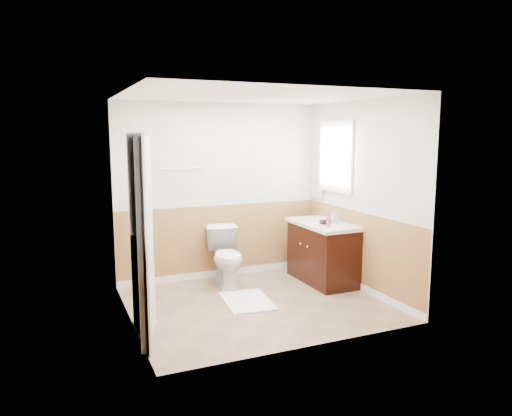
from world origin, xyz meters
name	(u,v)px	position (x,y,z in m)	size (l,w,h in m)	color
floor	(257,304)	(0.00, 0.00, 0.00)	(3.00, 3.00, 0.00)	#8C7051
ceiling	(257,96)	(0.00, 0.00, 2.50)	(3.00, 3.00, 0.00)	white
wall_back	(221,191)	(0.00, 1.30, 1.25)	(3.00, 3.00, 0.00)	silver
wall_front	(311,221)	(0.00, -1.30, 1.25)	(3.00, 3.00, 0.00)	silver
wall_left	(128,211)	(-1.50, 0.00, 1.25)	(3.00, 3.00, 0.00)	silver
wall_right	(361,197)	(1.50, 0.00, 1.25)	(3.00, 3.00, 0.00)	silver
wainscot_back	(221,242)	(0.00, 1.29, 0.50)	(3.00, 3.00, 0.00)	#9F723F
wainscot_front	(309,297)	(0.00, -1.29, 0.50)	(3.00, 3.00, 0.00)	#9F723F
wainscot_left	(132,279)	(-1.49, 0.00, 0.50)	(2.60, 2.60, 0.00)	#9F723F
wainscot_right	(359,252)	(1.49, 0.00, 0.50)	(2.60, 2.60, 0.00)	#9F723F
toilet	(227,257)	(-0.08, 0.84, 0.40)	(0.45, 0.78, 0.80)	white
bath_mat	(247,301)	(-0.08, 0.11, 0.01)	(0.55, 0.80, 0.02)	white
vanity_cabinet	(323,254)	(1.21, 0.47, 0.40)	(0.55, 1.10, 0.80)	black
vanity_knob_left	(308,247)	(0.91, 0.37, 0.55)	(0.03, 0.03, 0.03)	silver
vanity_knob_right	(301,244)	(0.91, 0.57, 0.55)	(0.03, 0.03, 0.03)	silver
countertop	(323,224)	(1.20, 0.47, 0.83)	(0.60, 1.15, 0.05)	silver
sink_basin	(318,220)	(1.21, 0.62, 0.86)	(0.36, 0.36, 0.02)	white
faucet	(329,215)	(1.39, 0.62, 0.92)	(0.02, 0.02, 0.14)	silver
lotion_bottle	(328,218)	(1.11, 0.18, 0.96)	(0.05, 0.05, 0.22)	#C8335A
soap_dispenser	(334,216)	(1.33, 0.38, 0.94)	(0.08, 0.08, 0.18)	#9BA6AF
hair_dryer_body	(325,222)	(1.16, 0.34, 0.89)	(0.07, 0.07, 0.14)	black
hair_dryer_handle	(324,224)	(1.13, 0.33, 0.86)	(0.03, 0.03, 0.07)	black
mirror_panel	(317,168)	(1.48, 1.10, 1.55)	(0.02, 0.35, 0.90)	silver
window_frame	(336,157)	(1.47, 0.59, 1.75)	(0.04, 0.80, 1.00)	white
window_glass	(337,156)	(1.49, 0.59, 1.75)	(0.01, 0.70, 0.90)	white
door	(146,240)	(-1.40, -0.45, 1.02)	(0.05, 0.80, 2.04)	white
door_frame	(138,240)	(-1.48, -0.45, 1.03)	(0.02, 0.92, 2.10)	white
door_knob	(146,240)	(-1.34, -0.12, 0.95)	(0.06, 0.06, 0.06)	silver
towel_bar	(184,168)	(-0.55, 1.25, 1.60)	(0.02, 0.02, 0.62)	silver
tp_holder_bar	(216,230)	(-0.10, 1.23, 0.70)	(0.02, 0.02, 0.14)	silver
tp_roll	(216,230)	(-0.10, 1.23, 0.70)	(0.11, 0.11, 0.10)	white
tp_sheet	(216,238)	(-0.10, 1.23, 0.59)	(0.10, 0.01, 0.16)	white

